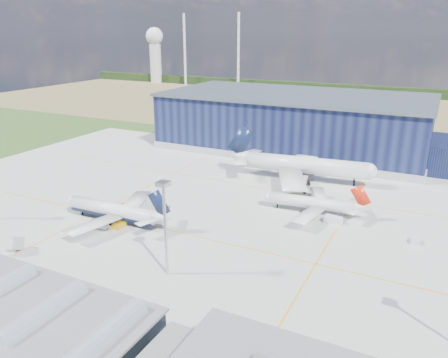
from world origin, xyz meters
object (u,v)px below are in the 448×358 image
Objects in this scene: light_mast_center at (165,214)px; gse_van_a at (333,220)px; airstair at (15,246)px; gse_cart_a at (415,241)px; airliner_widebody at (306,157)px; airliner_red at (311,197)px; gse_cart_b at (299,184)px; airliner_navy at (112,203)px; gse_tug_c at (354,176)px; car_a at (306,341)px; hangar at (300,125)px; gse_tug_a at (119,225)px; car_b at (231,344)px; gse_tug_b at (128,204)px.

light_mast_center reaches higher than gse_van_a.
gse_cart_a is at bearing 11.19° from airstair.
airliner_widebody is 11.12× the size of gse_van_a.
light_mast_center reaches higher than airliner_red.
gse_cart_a is at bearing -88.86° from gse_cart_b.
airliner_navy is 0.65× the size of airliner_widebody.
gse_cart_a is at bearing -41.37° from gse_tug_c.
gse_cart_a is at bearing 161.22° from airliner_red.
airliner_red is 10.56× the size of gse_tug_c.
airstair is (-60.66, -58.86, -3.82)m from airliner_red.
gse_tug_c is at bearing -3.95° from gse_cart_b.
gse_cart_b reaches higher than car_a.
gse_tug_a is (-19.39, -109.88, -10.80)m from hangar.
airliner_red is 42.37m from gse_tug_c.
gse_van_a is at bearing -65.32° from gse_tug_c.
light_mast_center is 4.41× the size of gse_van_a.
airliner_red is at bearing -70.13° from hangar.
airliner_navy is 68.63m from gse_cart_b.
gse_van_a is 1.65× the size of gse_tug_c.
hangar is 101.02m from gse_cart_a.
car_b is at bearing -32.35° from gse_tug_a.
gse_cart_b is (9.00, 73.13, -14.81)m from light_mast_center.
light_mast_center is 0.69× the size of airliner_red.
gse_van_a reaches higher than gse_cart_a.
gse_tug_a is 0.97× the size of car_b.
light_mast_center reaches higher than car_b.
gse_tug_b is 74.80m from car_b.
airliner_red is 66.52m from car_b.
hangar is 50.20× the size of gse_cart_b.
gse_van_a is at bearing -65.93° from hangar.
airstair reaches higher than gse_cart_b.
hangar is 112.10m from gse_tug_a.
light_mast_center is at bearing -86.70° from hangar.
car_a is (43.29, -133.61, -11.03)m from hangar.
airliner_navy is at bearing 121.43° from gse_van_a.
gse_cart_b is (35.58, 58.20, -0.19)m from gse_tug_a.
airstair is (-49.90, -81.71, 1.00)m from gse_cart_b.
gse_cart_b is at bearing -98.32° from airliner_widebody.
light_mast_center is at bearing -24.00° from gse_tug_b.
airliner_navy is 72.21m from car_a.
car_b is (-1.16, -107.92, -0.02)m from gse_tug_c.
hangar reaches higher than airliner_red.
car_a is at bearing -79.80° from airliner_widebody.
airliner_navy is at bearing -105.82° from gse_tug_c.
airliner_widebody is at bearing 33.86° from car_a.
gse_cart_a is 1.01× the size of gse_tug_c.
light_mast_center is at bearing 148.46° from airliner_navy.
gse_van_a is (59.05, 28.14, -5.00)m from airliner_navy.
hangar is at bearing 78.90° from gse_tug_a.
airstair is at bearing -122.45° from gse_tug_a.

